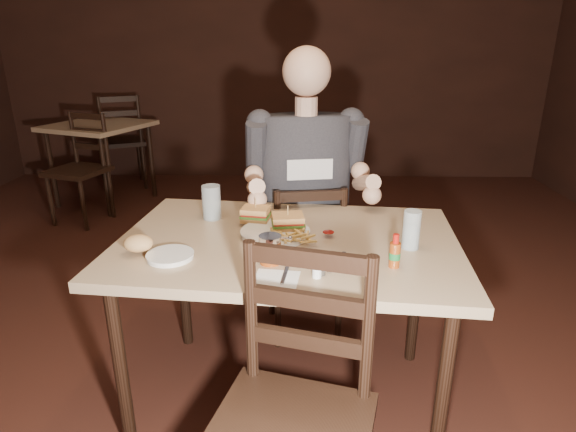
{
  "coord_description": "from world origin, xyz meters",
  "views": [
    {
      "loc": [
        0.27,
        -1.99,
        1.51
      ],
      "look_at": [
        0.23,
        -0.2,
        0.85
      ],
      "focal_mm": 30.0,
      "sensor_mm": 36.0,
      "label": 1
    }
  ],
  "objects_px": {
    "side_plate": "(170,257)",
    "bg_chair_near": "(77,170)",
    "syrup_dispenser": "(270,249)",
    "bg_chair_far": "(122,141)",
    "bg_table": "(99,133)",
    "main_table": "(288,256)",
    "glass_left": "(212,202)",
    "chair_far": "(304,257)",
    "glass_right": "(411,230)",
    "dinner_plate": "(275,234)",
    "diner": "(307,161)",
    "hot_sauce": "(395,251)"
  },
  "relations": [
    {
      "from": "chair_far",
      "to": "hot_sauce",
      "type": "bearing_deg",
      "value": 101.72
    },
    {
      "from": "bg_chair_near",
      "to": "side_plate",
      "type": "distance_m",
      "value": 2.79
    },
    {
      "from": "bg_chair_near",
      "to": "glass_right",
      "type": "height_order",
      "value": "bg_chair_near"
    },
    {
      "from": "hot_sauce",
      "to": "side_plate",
      "type": "bearing_deg",
      "value": 176.18
    },
    {
      "from": "bg_table",
      "to": "chair_far",
      "type": "relative_size",
      "value": 1.22
    },
    {
      "from": "chair_far",
      "to": "syrup_dispenser",
      "type": "height_order",
      "value": "syrup_dispenser"
    },
    {
      "from": "dinner_plate",
      "to": "diner",
      "type": "bearing_deg",
      "value": 74.34
    },
    {
      "from": "dinner_plate",
      "to": "glass_left",
      "type": "bearing_deg",
      "value": 146.48
    },
    {
      "from": "main_table",
      "to": "glass_left",
      "type": "xyz_separation_m",
      "value": [
        -0.34,
        0.23,
        0.15
      ]
    },
    {
      "from": "glass_right",
      "to": "syrup_dispenser",
      "type": "distance_m",
      "value": 0.54
    },
    {
      "from": "chair_far",
      "to": "side_plate",
      "type": "bearing_deg",
      "value": 47.95
    },
    {
      "from": "bg_table",
      "to": "side_plate",
      "type": "relative_size",
      "value": 6.27
    },
    {
      "from": "diner",
      "to": "glass_left",
      "type": "xyz_separation_m",
      "value": [
        -0.42,
        -0.28,
        -0.12
      ]
    },
    {
      "from": "bg_chair_far",
      "to": "glass_left",
      "type": "distance_m",
      "value": 3.43
    },
    {
      "from": "main_table",
      "to": "side_plate",
      "type": "bearing_deg",
      "value": -156.44
    },
    {
      "from": "main_table",
      "to": "side_plate",
      "type": "distance_m",
      "value": 0.46
    },
    {
      "from": "bg_table",
      "to": "diner",
      "type": "relative_size",
      "value": 0.99
    },
    {
      "from": "syrup_dispenser",
      "to": "hot_sauce",
      "type": "bearing_deg",
      "value": 2.72
    },
    {
      "from": "bg_chair_far",
      "to": "glass_right",
      "type": "height_order",
      "value": "bg_chair_far"
    },
    {
      "from": "glass_right",
      "to": "main_table",
      "type": "bearing_deg",
      "value": 171.1
    },
    {
      "from": "glass_left",
      "to": "side_plate",
      "type": "height_order",
      "value": "glass_left"
    },
    {
      "from": "hot_sauce",
      "to": "bg_table",
      "type": "bearing_deg",
      "value": 126.66
    },
    {
      "from": "side_plate",
      "to": "glass_right",
      "type": "bearing_deg",
      "value": 7.12
    },
    {
      "from": "main_table",
      "to": "bg_chair_far",
      "type": "bearing_deg",
      "value": 119.25
    },
    {
      "from": "dinner_plate",
      "to": "syrup_dispenser",
      "type": "relative_size",
      "value": 2.63
    },
    {
      "from": "bg_chair_near",
      "to": "glass_left",
      "type": "bearing_deg",
      "value": -33.98
    },
    {
      "from": "chair_far",
      "to": "side_plate",
      "type": "distance_m",
      "value": 0.96
    },
    {
      "from": "chair_far",
      "to": "syrup_dispenser",
      "type": "xyz_separation_m",
      "value": [
        -0.13,
        -0.78,
        0.39
      ]
    },
    {
      "from": "bg_chair_near",
      "to": "glass_left",
      "type": "relative_size",
      "value": 6.19
    },
    {
      "from": "bg_chair_near",
      "to": "syrup_dispenser",
      "type": "relative_size",
      "value": 8.93
    },
    {
      "from": "bg_chair_near",
      "to": "syrup_dispenser",
      "type": "xyz_separation_m",
      "value": [
        1.79,
        -2.41,
        0.36
      ]
    },
    {
      "from": "dinner_plate",
      "to": "chair_far",
      "type": "bearing_deg",
      "value": 76.7
    },
    {
      "from": "bg_chair_far",
      "to": "glass_right",
      "type": "relative_size",
      "value": 6.65
    },
    {
      "from": "bg_chair_near",
      "to": "hot_sauce",
      "type": "height_order",
      "value": "bg_chair_near"
    },
    {
      "from": "diner",
      "to": "hot_sauce",
      "type": "bearing_deg",
      "value": -77.5
    },
    {
      "from": "main_table",
      "to": "glass_right",
      "type": "bearing_deg",
      "value": -8.9
    },
    {
      "from": "hot_sauce",
      "to": "side_plate",
      "type": "distance_m",
      "value": 0.8
    },
    {
      "from": "side_plate",
      "to": "bg_chair_near",
      "type": "bearing_deg",
      "value": 120.94
    },
    {
      "from": "diner",
      "to": "side_plate",
      "type": "xyz_separation_m",
      "value": [
        -0.5,
        -0.7,
        -0.19
      ]
    },
    {
      "from": "diner",
      "to": "syrup_dispenser",
      "type": "relative_size",
      "value": 10.1
    },
    {
      "from": "glass_right",
      "to": "hot_sauce",
      "type": "distance_m",
      "value": 0.19
    },
    {
      "from": "bg_chair_far",
      "to": "glass_left",
      "type": "bearing_deg",
      "value": 92.26
    },
    {
      "from": "bg_chair_far",
      "to": "hot_sauce",
      "type": "xyz_separation_m",
      "value": [
        2.22,
        -3.53,
        0.34
      ]
    },
    {
      "from": "chair_far",
      "to": "glass_left",
      "type": "xyz_separation_m",
      "value": [
        -0.41,
        -0.34,
        0.42
      ]
    },
    {
      "from": "bg_chair_far",
      "to": "syrup_dispenser",
      "type": "bearing_deg",
      "value": 93.07
    },
    {
      "from": "glass_right",
      "to": "syrup_dispenser",
      "type": "xyz_separation_m",
      "value": [
        -0.52,
        -0.14,
        -0.02
      ]
    },
    {
      "from": "bg_table",
      "to": "glass_left",
      "type": "distance_m",
      "value": 2.94
    },
    {
      "from": "bg_chair_far",
      "to": "bg_table",
      "type": "bearing_deg",
      "value": 66.06
    },
    {
      "from": "hot_sauce",
      "to": "syrup_dispenser",
      "type": "height_order",
      "value": "hot_sauce"
    },
    {
      "from": "main_table",
      "to": "chair_far",
      "type": "distance_m",
      "value": 0.63
    }
  ]
}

